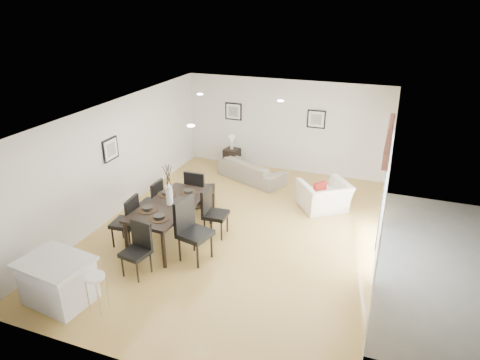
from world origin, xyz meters
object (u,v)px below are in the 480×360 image
(dining_table, at_px, (170,208))
(dining_chair_head, at_px, (138,246))
(sofa, at_px, (252,170))
(dining_chair_foot, at_px, (197,190))
(dining_chair_enear, at_px, (190,226))
(kitchen_island, at_px, (58,281))
(side_table, at_px, (232,158))
(dining_chair_wnear, at_px, (128,219))
(armchair, at_px, (324,196))
(dining_chair_wfar, at_px, (154,200))
(dining_chair_efar, at_px, (212,209))
(coffee_table, at_px, (194,196))
(bar_stool, at_px, (95,281))

(dining_table, relative_size, dining_chair_head, 2.01)
(sofa, bearing_deg, dining_chair_foot, 100.84)
(sofa, height_order, dining_chair_enear, dining_chair_enear)
(kitchen_island, bearing_deg, sofa, 84.14)
(kitchen_island, bearing_deg, side_table, 93.05)
(dining_chair_wnear, height_order, dining_chair_enear, dining_chair_enear)
(armchair, height_order, dining_chair_wfar, dining_chair_wfar)
(dining_chair_foot, height_order, side_table, dining_chair_foot)
(dining_chair_efar, height_order, coffee_table, dining_chair_efar)
(coffee_table, relative_size, bar_stool, 1.48)
(dining_chair_head, bearing_deg, armchair, 63.09)
(armchair, height_order, dining_table, dining_table)
(dining_chair_head, relative_size, side_table, 1.87)
(sofa, bearing_deg, bar_stool, 108.45)
(dining_chair_enear, distance_m, kitchen_island, 2.52)
(dining_chair_foot, height_order, bar_stool, dining_chair_foot)
(coffee_table, height_order, side_table, side_table)
(kitchen_island, bearing_deg, dining_chair_foot, 84.35)
(bar_stool, bearing_deg, dining_chair_wnear, 109.51)
(sofa, relative_size, coffee_table, 1.91)
(dining_chair_enear, relative_size, bar_stool, 1.78)
(dining_chair_foot, bearing_deg, armchair, -156.70)
(dining_chair_foot, distance_m, bar_stool, 3.72)
(sofa, xyz_separation_m, kitchen_island, (-1.38, -6.12, 0.12))
(coffee_table, bearing_deg, kitchen_island, -118.55)
(coffee_table, distance_m, kitchen_island, 4.19)
(dining_chair_wnear, xyz_separation_m, dining_chair_enear, (1.42, 0.02, 0.09))
(coffee_table, bearing_deg, dining_chair_enear, -86.53)
(dining_chair_enear, bearing_deg, dining_chair_wnear, 103.25)
(dining_chair_head, xyz_separation_m, dining_chair_foot, (-0.01, 2.53, 0.04))
(dining_chair_head, bearing_deg, dining_chair_foot, 99.68)
(dining_chair_foot, xyz_separation_m, bar_stool, (-0.03, -3.72, -0.01))
(dining_chair_foot, xyz_separation_m, coffee_table, (-0.31, 0.44, -0.41))
(sofa, xyz_separation_m, coffee_table, (-0.87, -1.97, -0.08))
(dining_chair_efar, xyz_separation_m, dining_chair_head, (-0.70, -1.77, -0.03))
(dining_table, bearing_deg, dining_chair_enear, -30.40)
(dining_chair_efar, relative_size, coffee_table, 1.04)
(sofa, bearing_deg, armchair, 177.18)
(dining_table, relative_size, coffee_table, 1.99)
(dining_chair_efar, height_order, dining_chair_foot, dining_chair_foot)
(armchair, xyz_separation_m, bar_stool, (-2.83, -4.99, 0.25))
(dining_chair_efar, distance_m, dining_chair_foot, 1.04)
(armchair, relative_size, dining_chair_wfar, 1.06)
(armchair, height_order, dining_chair_head, dining_chair_head)
(sofa, xyz_separation_m, dining_chair_enear, (0.15, -4.15, 0.42))
(sofa, bearing_deg, dining_table, 105.21)
(dining_chair_wnear, xyz_separation_m, dining_chair_head, (0.73, -0.77, -0.04))
(side_table, bearing_deg, dining_chair_wnear, -94.11)
(dining_table, distance_m, dining_chair_efar, 0.89)
(dining_chair_enear, height_order, side_table, dining_chair_enear)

